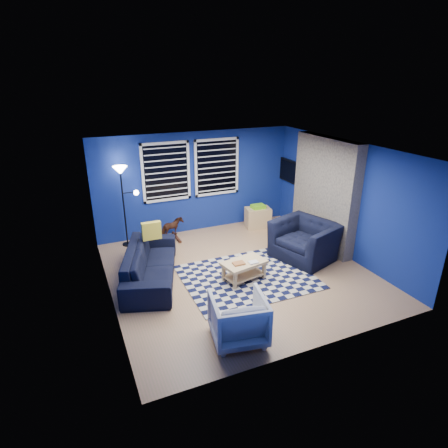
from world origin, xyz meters
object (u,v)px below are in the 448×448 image
(armchair_bent, at_px, (238,318))
(rocking_horse, at_px, (172,228))
(sofa, at_px, (151,264))
(cabinet, at_px, (258,217))
(coffee_table, at_px, (244,267))
(tv, at_px, (291,172))
(floor_lamp, at_px, (122,181))
(armchair_big, at_px, (305,240))

(armchair_bent, xyz_separation_m, rocking_horse, (0.13, 3.99, -0.07))
(sofa, height_order, cabinet, sofa)
(cabinet, bearing_deg, coffee_table, -113.52)
(sofa, bearing_deg, coffee_table, -96.74)
(tv, height_order, coffee_table, tv)
(cabinet, relative_size, floor_lamp, 0.37)
(armchair_bent, relative_size, cabinet, 1.18)
(armchair_bent, bearing_deg, floor_lamp, -66.71)
(tv, bearing_deg, sofa, -159.48)
(tv, xyz_separation_m, floor_lamp, (-4.26, 0.25, 0.14))
(armchair_big, height_order, floor_lamp, floor_lamp)
(rocking_horse, xyz_separation_m, floor_lamp, (-1.04, 0.11, 1.24))
(sofa, distance_m, floor_lamp, 2.17)
(sofa, height_order, armchair_bent, armchair_bent)
(armchair_big, xyz_separation_m, armchair_bent, (-2.50, -1.89, -0.04))
(coffee_table, bearing_deg, rocking_horse, 106.67)
(armchair_bent, bearing_deg, rocking_horse, -81.14)
(tv, distance_m, armchair_big, 2.35)
(armchair_bent, distance_m, coffee_table, 1.77)
(coffee_table, bearing_deg, armchair_big, 12.06)
(sofa, relative_size, rocking_horse, 4.10)
(tv, distance_m, rocking_horse, 3.40)
(armchair_big, height_order, armchair_bent, armchair_big)
(sofa, bearing_deg, tv, -51.25)
(rocking_horse, bearing_deg, armchair_bent, 156.62)
(rocking_horse, bearing_deg, cabinet, -114.61)
(tv, xyz_separation_m, rocking_horse, (-3.21, 0.13, -1.10))
(armchair_bent, bearing_deg, sofa, -60.49)
(floor_lamp, bearing_deg, cabinet, -4.06)
(armchair_big, bearing_deg, coffee_table, -96.68)
(armchair_big, relative_size, rocking_horse, 2.28)
(sofa, relative_size, coffee_table, 2.49)
(rocking_horse, distance_m, cabinet, 2.28)
(armchair_big, bearing_deg, rocking_horse, -150.17)
(cabinet, height_order, floor_lamp, floor_lamp)
(coffee_table, distance_m, floor_lamp, 3.36)
(sofa, distance_m, rocking_horse, 1.91)
(armchair_big, xyz_separation_m, coffee_table, (-1.64, -0.35, -0.12))
(floor_lamp, bearing_deg, armchair_big, -32.86)
(tv, distance_m, floor_lamp, 4.27)
(tv, relative_size, floor_lamp, 0.53)
(armchair_big, xyz_separation_m, floor_lamp, (-3.42, 2.21, 1.13))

